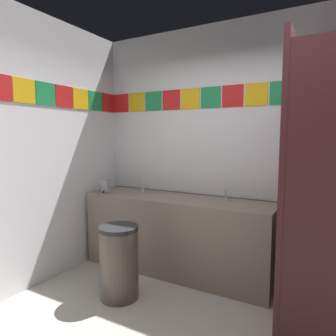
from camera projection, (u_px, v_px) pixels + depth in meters
name	position (u px, v px, depth m)	size (l,w,h in m)	color
wall_back	(256.00, 150.00, 3.28)	(3.85, 0.09, 2.82)	silver
wall_side	(0.00, 152.00, 2.79)	(0.09, 3.23, 2.82)	silver
vanity_counter	(177.00, 234.00, 3.46)	(2.18, 0.61, 0.87)	gray
faucet_left	(142.00, 188.00, 3.75)	(0.04, 0.10, 0.14)	silver
faucet_right	(226.00, 196.00, 3.23)	(0.04, 0.10, 0.14)	silver
soap_dispenser	(106.00, 187.00, 3.68)	(0.09, 0.09, 0.16)	gray
stall_divider	(315.00, 202.00, 2.12)	(0.92, 1.44, 2.20)	#471E23
trash_bin	(119.00, 262.00, 2.89)	(0.38, 0.38, 0.71)	brown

